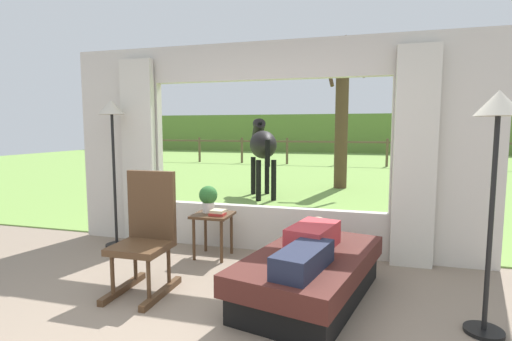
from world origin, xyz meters
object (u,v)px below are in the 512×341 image
at_px(reclining_person, 310,243).
at_px(horse, 262,145).
at_px(pasture_tree, 341,121).
at_px(book_stack, 218,213).
at_px(recliner_sofa, 310,275).
at_px(floor_lamp_left, 112,129).
at_px(side_table, 213,222).
at_px(rocking_chair, 146,233).
at_px(floor_lamp_right, 496,139).
at_px(potted_plant, 208,197).

distance_m(reclining_person, horse, 5.24).
relative_size(reclining_person, pasture_tree, 0.39).
height_order(book_stack, horse, horse).
height_order(reclining_person, pasture_tree, pasture_tree).
distance_m(recliner_sofa, reclining_person, 0.31).
xyz_separation_m(book_stack, pasture_tree, (1.02, 5.81, 1.15)).
distance_m(floor_lamp_left, pasture_tree, 6.22).
relative_size(side_table, horse, 0.29).
xyz_separation_m(side_table, horse, (-0.46, 4.03, 0.73)).
relative_size(rocking_chair, floor_lamp_right, 0.63).
relative_size(recliner_sofa, floor_lamp_right, 1.04).
bearing_deg(potted_plant, floor_lamp_right, -22.90).
distance_m(rocking_chair, side_table, 1.08).
relative_size(rocking_chair, horse, 0.63).
relative_size(potted_plant, floor_lamp_right, 0.18).
xyz_separation_m(potted_plant, book_stack, (0.17, -0.12, -0.15)).
height_order(reclining_person, side_table, reclining_person).
height_order(floor_lamp_left, pasture_tree, pasture_tree).
xyz_separation_m(potted_plant, floor_lamp_right, (2.68, -1.13, 0.74)).
xyz_separation_m(side_table, pasture_tree, (1.11, 5.75, 1.28)).
distance_m(rocking_chair, potted_plant, 1.13).
xyz_separation_m(side_table, floor_lamp_left, (-1.37, 0.05, 1.09)).
relative_size(floor_lamp_right, horse, 1.00).
relative_size(recliner_sofa, horse, 1.04).
xyz_separation_m(side_table, book_stack, (0.09, -0.06, 0.13)).
bearing_deg(horse, side_table, -107.08).
distance_m(potted_plant, floor_lamp_left, 1.52).
xyz_separation_m(reclining_person, floor_lamp_right, (1.33, -0.19, 0.92)).
bearing_deg(rocking_chair, recliner_sofa, 7.93).
bearing_deg(floor_lamp_right, reclining_person, 171.71).
bearing_deg(side_table, rocking_chair, -102.88).
xyz_separation_m(potted_plant, horse, (-0.38, 3.97, 0.45)).
distance_m(floor_lamp_right, horse, 5.96).
distance_m(book_stack, horse, 4.17).
distance_m(side_table, floor_lamp_left, 1.75).
height_order(rocking_chair, floor_lamp_left, floor_lamp_left).
bearing_deg(recliner_sofa, horse, 122.99).
relative_size(recliner_sofa, floor_lamp_left, 0.99).
bearing_deg(pasture_tree, rocking_chair, -101.22).
height_order(side_table, horse, horse).
bearing_deg(recliner_sofa, rocking_chair, -158.31).
height_order(potted_plant, book_stack, potted_plant).
distance_m(reclining_person, rocking_chair, 1.52).
relative_size(potted_plant, horse, 0.18).
distance_m(side_table, potted_plant, 0.29).
bearing_deg(side_table, recliner_sofa, -33.17).
height_order(recliner_sofa, floor_lamp_right, floor_lamp_right).
xyz_separation_m(reclining_person, floor_lamp_left, (-2.63, 0.93, 0.99)).
bearing_deg(potted_plant, horse, 95.50).
relative_size(side_table, floor_lamp_left, 0.28).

